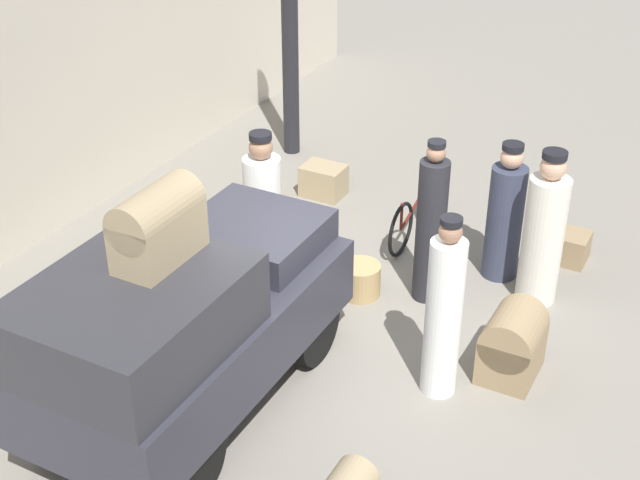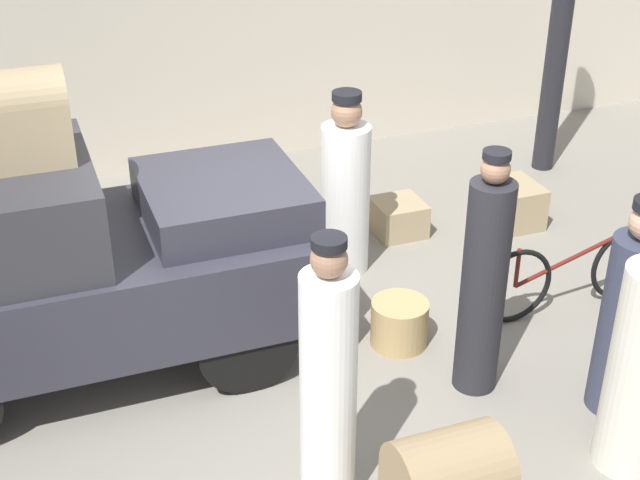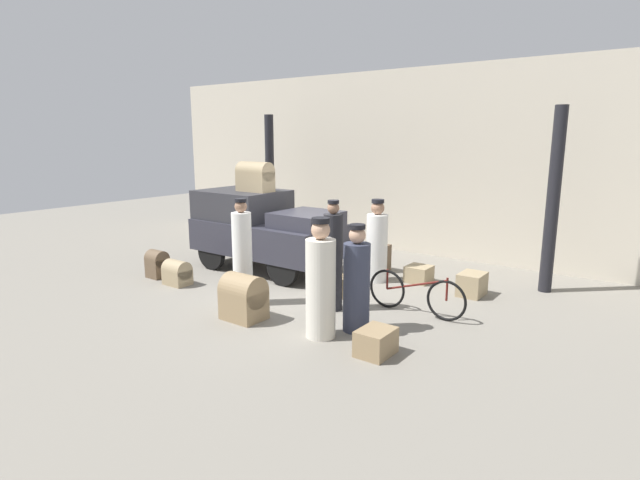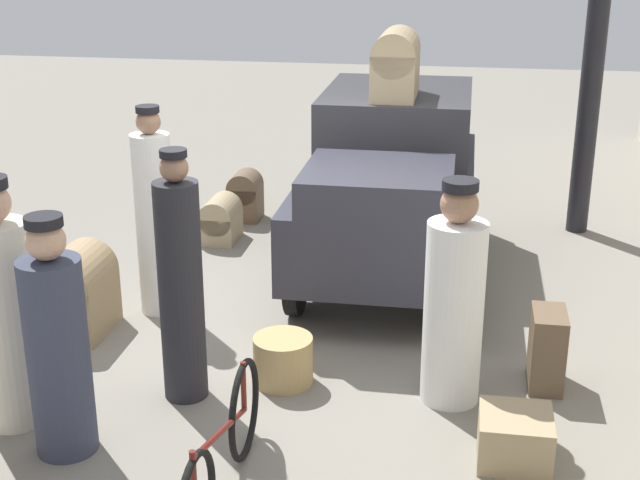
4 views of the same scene
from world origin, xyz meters
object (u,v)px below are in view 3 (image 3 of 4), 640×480
Objects in this scene: trunk_wicker_pale at (177,273)px; porter_lifting_near_truck at (242,256)px; wicker_basket at (340,286)px; suitcase_tan_flat at (472,284)px; truck at (263,227)px; trunk_umber_medium at (380,258)px; porter_with_bicycle at (333,259)px; trunk_barrel_dark at (244,297)px; trunk_on_truck_roof at (255,176)px; suitcase_black_upright at (376,342)px; trunk_large_brown at (419,274)px; bicycle at (416,294)px; conductor_in_dark_uniform at (357,283)px; suitcase_small_leather at (157,264)px; porter_carrying_trunk at (321,284)px; porter_standing_middle at (377,245)px.

porter_lifting_near_truck is at bearing -1.27° from trunk_wicker_pale.
suitcase_tan_flat is at bearing 37.44° from wicker_basket.
truck is 5.56× the size of trunk_umber_medium.
wicker_basket is 0.24× the size of porter_with_bicycle.
trunk_on_truck_roof is (-2.06, 2.47, 1.67)m from trunk_barrel_dark.
trunk_wicker_pale is at bearing 166.71° from trunk_barrel_dark.
suitcase_black_upright is 1.14× the size of trunk_large_brown.
conductor_in_dark_uniform is at bearing -108.91° from bicycle.
porter_lifting_near_truck is 2.71m from suitcase_small_leather.
trunk_on_truck_roof reaches higher than trunk_large_brown.
porter_lifting_near_truck is 2.73m from trunk_on_truck_roof.
bicycle is at bearing 26.93° from porter_with_bicycle.
trunk_large_brown is (4.54, 2.93, -0.13)m from suitcase_small_leather.
bicycle is 3.70× the size of trunk_large_brown.
porter_carrying_trunk reaches higher than trunk_large_brown.
trunk_on_truck_roof is at bearing 146.38° from porter_carrying_trunk.
trunk_wicker_pale is (-3.01, -1.33, 0.05)m from wicker_basket.
porter_lifting_near_truck is at bearing -129.31° from wicker_basket.
porter_with_bicycle reaches higher than bicycle.
bicycle reaches higher than trunk_umber_medium.
suitcase_black_upright is at bearing -44.87° from wicker_basket.
porter_with_bicycle is 2.51m from trunk_large_brown.
trunk_wicker_pale is 2.64m from trunk_on_truck_roof.
conductor_in_dark_uniform is at bearing -25.54° from trunk_on_truck_roof.
trunk_barrel_dark reaches higher than trunk_wicker_pale.
suitcase_tan_flat is at bearing 11.80° from truck.
bicycle is 2.34× the size of trunk_barrel_dark.
porter_carrying_trunk is at bearing -74.96° from porter_standing_middle.
porter_carrying_trunk is at bearing -64.28° from wicker_basket.
wicker_basket is at bearing 178.33° from bicycle.
trunk_umber_medium is 3.24m from trunk_on_truck_roof.
porter_lifting_near_truck is 3.04m from suitcase_black_upright.
trunk_on_truck_roof is at bearing 151.93° from suitcase_black_upright.
suitcase_small_leather is at bearing -121.95° from trunk_on_truck_roof.
conductor_in_dark_uniform reaches higher than bicycle.
porter_with_bicycle is 3.50× the size of suitcase_black_upright.
trunk_wicker_pale is (-4.82, 0.47, 0.06)m from suitcase_black_upright.
porter_with_bicycle is 1.95m from porter_standing_middle.
porter_lifting_near_truck reaches higher than bicycle.
wicker_basket is 2.03m from porter_carrying_trunk.
trunk_on_truck_roof reaches higher than porter_with_bicycle.
wicker_basket is 2.55m from suitcase_black_upright.
porter_carrying_trunk reaches higher than trunk_wicker_pale.
suitcase_black_upright is (1.81, -1.80, -0.01)m from wicker_basket.
porter_lifting_near_truck is 3.48× the size of suitcase_black_upright.
porter_standing_middle reaches higher than trunk_large_brown.
conductor_in_dark_uniform is (1.13, -1.23, 0.56)m from wicker_basket.
trunk_wicker_pale is (-2.43, 0.57, -0.13)m from trunk_barrel_dark.
conductor_in_dark_uniform is 2.73× the size of trunk_umber_medium.
trunk_large_brown is at bearing 69.40° from trunk_barrel_dark.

